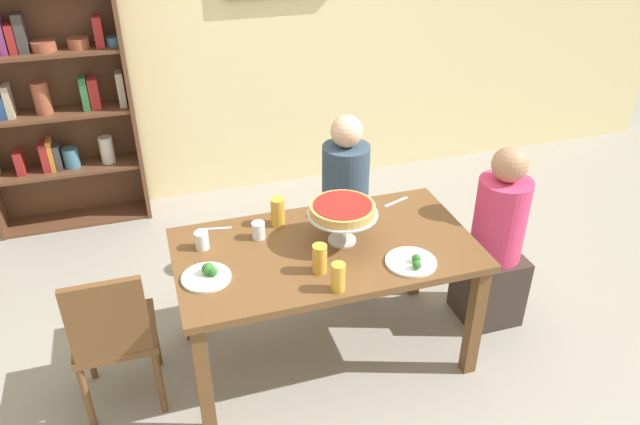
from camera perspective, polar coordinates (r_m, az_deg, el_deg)
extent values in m
plane|color=gray|center=(3.62, 0.48, -12.97)|extent=(12.00, 12.00, 0.00)
cube|color=beige|center=(4.88, -7.72, 17.52)|extent=(8.00, 0.12, 2.80)
cube|color=brown|center=(3.16, 0.54, -3.53)|extent=(1.56, 0.85, 0.04)
cube|color=brown|center=(3.02, -10.88, -15.38)|extent=(0.07, 0.07, 0.70)
cube|color=brown|center=(3.39, 14.36, -9.89)|extent=(0.07, 0.07, 0.70)
cube|color=brown|center=(3.57, -12.51, -7.13)|extent=(0.07, 0.07, 0.70)
cube|color=brown|center=(3.88, 9.05, -3.28)|extent=(0.07, 0.07, 0.70)
cube|color=brown|center=(4.68, -17.73, 11.95)|extent=(0.03, 0.30, 2.20)
cube|color=brown|center=(4.85, -24.17, 11.37)|extent=(1.10, 0.02, 2.20)
cube|color=brown|center=(5.15, -21.72, -0.52)|extent=(1.04, 0.28, 0.02)
cube|color=brown|center=(4.95, -22.69, 3.84)|extent=(1.04, 0.28, 0.02)
cube|color=brown|center=(4.78, -23.75, 8.52)|extent=(1.04, 0.28, 0.02)
cube|color=brown|center=(4.65, -24.90, 13.50)|extent=(1.04, 0.28, 0.02)
cube|color=maroon|center=(4.96, -26.44, 4.28)|extent=(0.06, 0.13, 0.18)
cube|color=maroon|center=(4.92, -24.50, 4.83)|extent=(0.05, 0.13, 0.22)
cube|color=orange|center=(4.91, -24.00, 5.02)|extent=(0.04, 0.13, 0.24)
cube|color=#3D3838|center=(4.91, -23.46, 4.88)|extent=(0.04, 0.13, 0.19)
cylinder|color=#3D7084|center=(4.91, -22.41, 4.80)|extent=(0.12, 0.12, 0.15)
cylinder|color=beige|center=(4.87, -19.45, 5.61)|extent=(0.10, 0.10, 0.21)
cube|color=navy|center=(4.81, -27.83, 8.83)|extent=(0.05, 0.13, 0.16)
cube|color=#B2A88E|center=(4.78, -27.30, 9.33)|extent=(0.05, 0.13, 0.23)
cylinder|color=brown|center=(4.75, -24.76, 9.80)|extent=(0.12, 0.12, 0.23)
cube|color=#2D6B38|center=(4.72, -21.32, 10.47)|extent=(0.05, 0.13, 0.24)
cube|color=maroon|center=(4.71, -20.50, 10.51)|extent=(0.07, 0.13, 0.22)
cube|color=#B2A88E|center=(4.70, -18.26, 11.03)|extent=(0.05, 0.13, 0.25)
cube|color=#7A3370|center=(4.65, -27.85, 14.59)|extent=(0.04, 0.13, 0.25)
cube|color=maroon|center=(4.65, -27.07, 14.40)|extent=(0.05, 0.13, 0.19)
cube|color=#3D3838|center=(4.63, -26.38, 14.93)|extent=(0.07, 0.13, 0.26)
cylinder|color=brown|center=(4.64, -24.62, 14.09)|extent=(0.17, 0.17, 0.07)
cylinder|color=brown|center=(4.61, -21.82, 14.62)|extent=(0.15, 0.15, 0.07)
cube|color=maroon|center=(4.59, -20.17, 15.75)|extent=(0.06, 0.13, 0.21)
cylinder|color=#3D7084|center=(4.60, -18.86, 15.06)|extent=(0.11, 0.11, 0.06)
cube|color=#382D28|center=(4.10, 2.27, -3.00)|extent=(0.34, 0.34, 0.45)
cylinder|color=#33475B|center=(3.85, 2.41, 2.87)|extent=(0.30, 0.30, 0.50)
sphere|color=beige|center=(3.70, 2.53, 7.66)|extent=(0.20, 0.20, 0.20)
cube|color=#382D28|center=(3.87, 15.57, -6.63)|extent=(0.34, 0.34, 0.45)
cylinder|color=#D63866|center=(3.61, 16.61, -0.62)|extent=(0.30, 0.30, 0.50)
sphere|color=#A87A5B|center=(3.44, 17.47, 4.35)|extent=(0.20, 0.20, 0.20)
cube|color=brown|center=(3.26, -18.74, -10.68)|extent=(0.40, 0.40, 0.04)
cube|color=brown|center=(2.98, -19.42, -9.57)|extent=(0.36, 0.04, 0.42)
cylinder|color=brown|center=(3.56, -21.02, -11.97)|extent=(0.04, 0.04, 0.41)
cylinder|color=brown|center=(3.53, -15.33, -11.19)|extent=(0.04, 0.04, 0.41)
cylinder|color=brown|center=(3.31, -21.13, -15.98)|extent=(0.04, 0.04, 0.41)
cylinder|color=brown|center=(3.27, -14.88, -15.17)|extent=(0.04, 0.04, 0.41)
cylinder|color=silver|center=(3.20, 2.08, -2.60)|extent=(0.15, 0.15, 0.01)
cylinder|color=silver|center=(3.15, 2.11, -1.35)|extent=(0.03, 0.03, 0.15)
cylinder|color=silver|center=(3.11, 2.14, -0.10)|extent=(0.37, 0.37, 0.01)
cylinder|color=tan|center=(3.09, 2.14, 0.32)|extent=(0.34, 0.34, 0.05)
cylinder|color=maroon|center=(3.08, 2.15, 0.72)|extent=(0.30, 0.30, 0.00)
cylinder|color=white|center=(2.97, -10.67, -6.04)|extent=(0.24, 0.24, 0.01)
sphere|color=#2D7028|center=(2.96, -10.06, -5.49)|extent=(0.05, 0.05, 0.05)
sphere|color=#2D7028|center=(2.98, -10.45, -5.14)|extent=(0.05, 0.05, 0.05)
sphere|color=#2D7028|center=(2.97, -10.54, -5.24)|extent=(0.06, 0.06, 0.06)
cylinder|color=white|center=(3.06, 8.57, -4.63)|extent=(0.26, 0.26, 0.01)
sphere|color=#2D7028|center=(3.04, 9.06, -4.29)|extent=(0.05, 0.05, 0.05)
sphere|color=#2D7028|center=(2.99, 9.12, -4.90)|extent=(0.05, 0.05, 0.05)
cylinder|color=gold|center=(2.93, -0.03, -4.37)|extent=(0.07, 0.07, 0.15)
cylinder|color=gold|center=(2.82, 1.73, -6.11)|extent=(0.07, 0.07, 0.15)
cylinder|color=gold|center=(3.30, -4.00, 0.07)|extent=(0.08, 0.08, 0.16)
cylinder|color=white|center=(3.17, -11.09, -2.59)|extent=(0.07, 0.07, 0.09)
cylinder|color=white|center=(3.38, 1.21, 0.45)|extent=(0.07, 0.07, 0.11)
cylinder|color=white|center=(3.21, -5.83, -1.68)|extent=(0.07, 0.07, 0.09)
cube|color=silver|center=(3.57, 7.19, 1.01)|extent=(0.17, 0.08, 0.00)
cube|color=silver|center=(3.34, -9.87, -1.51)|extent=(0.18, 0.05, 0.00)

